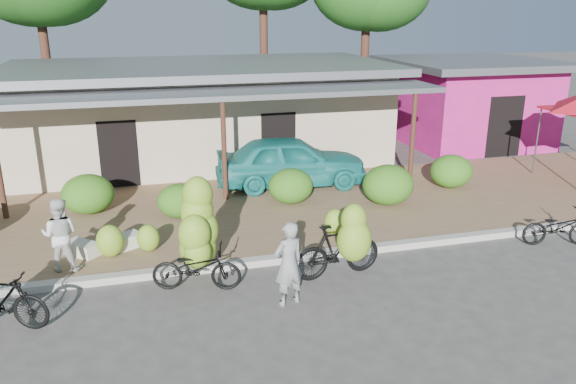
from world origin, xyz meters
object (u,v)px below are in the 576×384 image
at_px(bike_center, 197,243).
at_px(teal_van, 291,161).
at_px(sack_near, 122,242).
at_px(bystander, 60,235).
at_px(vendor, 289,264).
at_px(sack_far, 82,248).
at_px(bike_right, 342,246).
at_px(bike_far_right, 558,227).

bearing_deg(bike_center, teal_van, -17.11).
xyz_separation_m(sack_near, bystander, (-1.13, -0.74, 0.61)).
xyz_separation_m(sack_near, vendor, (2.96, -3.07, 0.54)).
height_order(bike_center, teal_van, bike_center).
bearing_deg(sack_near, bike_center, -50.44).
distance_m(bike_center, bystander, 2.81).
xyz_separation_m(bike_center, sack_far, (-2.31, 1.71, -0.58)).
distance_m(bike_right, bike_far_right, 5.38).
relative_size(sack_far, bystander, 0.50).
bearing_deg(bystander, bike_center, 170.24).
relative_size(bike_far_right, vendor, 1.06).
relative_size(vendor, teal_van, 0.37).
height_order(bike_far_right, bystander, bystander).
bearing_deg(sack_far, bike_right, -24.84).
distance_m(bike_center, teal_van, 6.23).
bearing_deg(bystander, bike_right, 174.76).
bearing_deg(bike_right, bike_far_right, -93.19).
bearing_deg(bystander, sack_far, -102.38).
bearing_deg(bike_right, bike_center, 70.28).
height_order(sack_far, bystander, bystander).
bearing_deg(teal_van, sack_near, 130.56).
xyz_separation_m(bike_far_right, vendor, (-6.62, -0.98, 0.38)).
bearing_deg(sack_near, sack_far, -174.49).
distance_m(sack_near, sack_far, 0.83).
relative_size(bike_right, sack_far, 2.56).
relative_size(bike_center, vendor, 1.31).
xyz_separation_m(bike_far_right, teal_van, (-4.77, 5.56, 0.44)).
xyz_separation_m(bike_right, vendor, (-1.26, -0.65, 0.08)).
xyz_separation_m(vendor, teal_van, (1.85, 6.54, 0.07)).
relative_size(sack_near, bystander, 0.56).
xyz_separation_m(bike_right, bike_far_right, (5.36, 0.33, -0.30)).
relative_size(bike_center, sack_far, 2.82).
height_order(bike_center, vendor, bike_center).
bearing_deg(sack_far, teal_van, 32.19).
bearing_deg(teal_van, bystander, 130.06).
bearing_deg(bike_center, sack_near, 54.87).
height_order(bike_center, bike_far_right, bike_center).
distance_m(bike_right, bystander, 5.62).
xyz_separation_m(sack_far, teal_van, (5.65, 3.55, 0.61)).
bearing_deg(vendor, bystander, -47.00).
distance_m(bike_center, bike_right, 2.83).
bearing_deg(bike_right, teal_van, -12.46).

